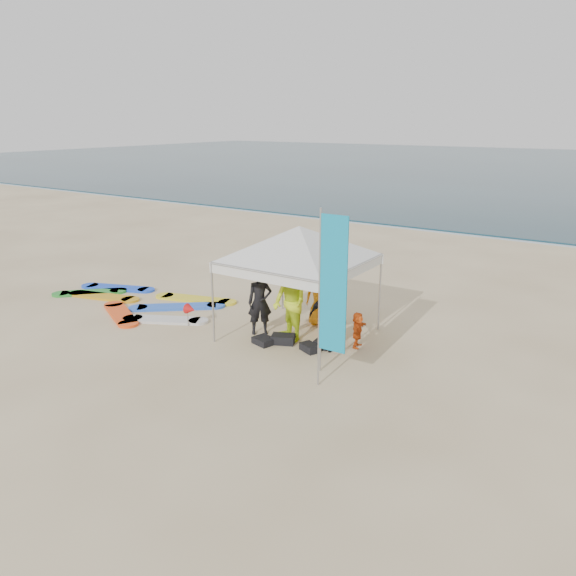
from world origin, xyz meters
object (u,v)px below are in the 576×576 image
at_px(person_yellow, 290,303).
at_px(surfboard_spread, 140,302).
at_px(person_black_b, 328,318).
at_px(person_seated, 358,330).
at_px(person_orange_b, 320,296).
at_px(marker_pennant, 191,309).
at_px(canopy_tent, 299,226).
at_px(person_black_a, 260,302).
at_px(feather_flag, 332,287).
at_px(person_orange_a, 327,306).

distance_m(person_yellow, surfboard_spread, 5.45).
relative_size(person_black_b, person_seated, 1.85).
bearing_deg(surfboard_spread, person_orange_b, 14.47).
distance_m(person_orange_b, surfboard_spread, 5.65).
xyz_separation_m(person_orange_b, marker_pennant, (-2.72, -2.06, -0.29)).
height_order(person_black_b, surfboard_spread, person_black_b).
relative_size(person_black_b, canopy_tent, 0.38).
relative_size(person_black_a, surfboard_spread, 0.30).
height_order(person_seated, marker_pennant, person_seated).
bearing_deg(surfboard_spread, person_black_a, -0.09).
relative_size(feather_flag, marker_pennant, 5.79).
bearing_deg(person_yellow, person_orange_a, 79.31).
relative_size(person_yellow, person_black_b, 1.19).
relative_size(person_seated, feather_flag, 0.24).
bearing_deg(person_yellow, surfboard_spread, -154.00).
distance_m(person_orange_b, feather_flag, 3.98).
distance_m(person_black_a, person_seated, 2.58).
distance_m(person_black_a, person_yellow, 0.89).
height_order(person_black_a, canopy_tent, canopy_tent).
bearing_deg(person_black_a, person_black_b, -43.53).
bearing_deg(marker_pennant, person_orange_a, 24.60).
bearing_deg(person_orange_a, person_black_a, 29.75).
bearing_deg(marker_pennant, surfboard_spread, 166.36).
relative_size(person_black_a, person_black_b, 1.04).
bearing_deg(person_black_a, feather_flag, -72.44).
bearing_deg(person_yellow, person_orange_b, 113.17).
relative_size(person_yellow, canopy_tent, 0.45).
height_order(marker_pennant, surfboard_spread, marker_pennant).
height_order(person_black_a, person_black_b, person_black_a).
bearing_deg(person_yellow, person_black_a, -152.10).
xyz_separation_m(person_black_b, feather_flag, (1.02, -1.68, 1.36)).
bearing_deg(person_orange_b, canopy_tent, 65.58).
bearing_deg(person_seated, marker_pennant, 92.38).
bearing_deg(surfboard_spread, marker_pennant, -13.64).
bearing_deg(person_orange_a, canopy_tent, 35.59).
distance_m(person_black_b, marker_pennant, 3.83).
distance_m(person_orange_a, feather_flag, 3.28).
bearing_deg(person_seated, person_black_a, 89.33).
xyz_separation_m(person_orange_a, surfboard_spread, (-5.96, -0.84, -0.75)).
height_order(person_yellow, person_black_b, person_yellow).
relative_size(person_yellow, person_seated, 2.20).
bearing_deg(person_black_a, person_seated, -30.06).
height_order(person_yellow, person_orange_a, person_yellow).
height_order(person_orange_b, person_seated, person_orange_b).
relative_size(person_orange_b, marker_pennant, 2.47).
distance_m(person_yellow, person_seated, 1.77).
bearing_deg(feather_flag, canopy_tent, 134.69).
distance_m(person_black_b, canopy_tent, 2.32).
bearing_deg(person_orange_b, person_seated, 129.59).
bearing_deg(person_black_a, marker_pennant, 157.09).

